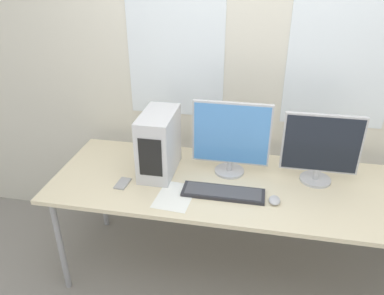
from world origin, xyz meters
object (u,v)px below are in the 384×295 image
at_px(pc_tower, 159,143).
at_px(mouse, 275,200).
at_px(monitor_main, 231,137).
at_px(monitor_right_near, 321,148).
at_px(keyboard, 223,193).
at_px(cell_phone, 123,183).

relative_size(pc_tower, mouse, 4.37).
distance_m(monitor_main, monitor_right_near, 0.55).
distance_m(keyboard, cell_phone, 0.64).
distance_m(keyboard, mouse, 0.31).
distance_m(pc_tower, mouse, 0.81).
height_order(mouse, cell_phone, mouse).
height_order(keyboard, mouse, mouse).
height_order(monitor_right_near, mouse, monitor_right_near).
bearing_deg(monitor_main, mouse, -44.69).
bearing_deg(mouse, pc_tower, 163.65).
distance_m(pc_tower, cell_phone, 0.34).
height_order(pc_tower, keyboard, pc_tower).
distance_m(mouse, cell_phone, 0.94).
distance_m(monitor_right_near, cell_phone, 1.26).
distance_m(monitor_right_near, mouse, 0.45).
bearing_deg(pc_tower, mouse, -16.35).
height_order(monitor_right_near, keyboard, monitor_right_near).
xyz_separation_m(monitor_main, mouse, (0.30, -0.29, -0.24)).
xyz_separation_m(pc_tower, keyboard, (0.45, -0.19, -0.20)).
distance_m(pc_tower, monitor_right_near, 1.01).
height_order(pc_tower, cell_phone, pc_tower).
relative_size(pc_tower, monitor_right_near, 0.88).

